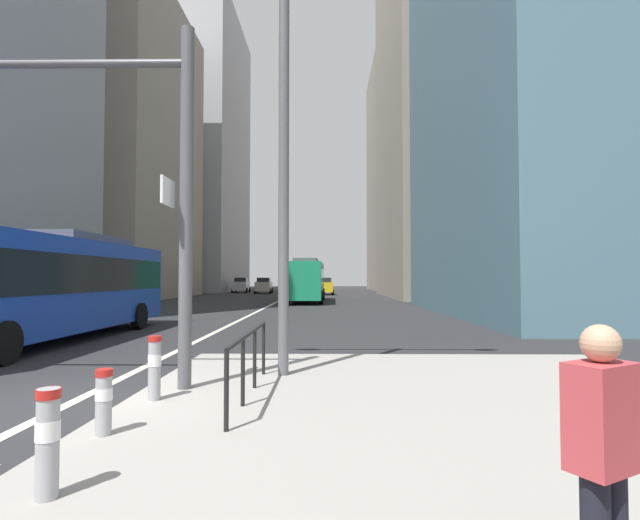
{
  "coord_description": "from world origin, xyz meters",
  "views": [
    {
      "loc": [
        3.99,
        -7.46,
        1.96
      ],
      "look_at": [
        3.36,
        37.26,
        3.59
      ],
      "focal_mm": 27.0,
      "sensor_mm": 36.0,
      "label": 1
    }
  ],
  "objects_px": {
    "traffic_signal_gantry": "(57,148)",
    "bollard_right": "(104,398)",
    "pedestrian_waiting": "(603,453)",
    "street_lamp_post": "(284,103)",
    "bollard_back": "(155,364)",
    "bollard_left": "(48,437)",
    "city_bus_red_receding": "(307,279)",
    "car_receding_near": "(314,285)",
    "city_bus_blue_oncoming": "(51,282)",
    "car_oncoming_far": "(264,285)",
    "car_oncoming_mid": "(241,285)",
    "car_receding_far": "(324,286)"
  },
  "relations": [
    {
      "from": "car_oncoming_mid",
      "to": "car_oncoming_far",
      "type": "xyz_separation_m",
      "value": [
        3.44,
        -3.76,
        0.0
      ]
    },
    {
      "from": "car_oncoming_mid",
      "to": "traffic_signal_gantry",
      "type": "relative_size",
      "value": 0.67
    },
    {
      "from": "car_oncoming_far",
      "to": "bollard_left",
      "type": "bearing_deg",
      "value": -84.36
    },
    {
      "from": "pedestrian_waiting",
      "to": "bollard_left",
      "type": "bearing_deg",
      "value": 161.21
    },
    {
      "from": "car_receding_far",
      "to": "street_lamp_post",
      "type": "bearing_deg",
      "value": -90.66
    },
    {
      "from": "car_oncoming_mid",
      "to": "pedestrian_waiting",
      "type": "xyz_separation_m",
      "value": [
        12.68,
        -59.94,
        0.01
      ]
    },
    {
      "from": "car_oncoming_mid",
      "to": "bollard_back",
      "type": "bearing_deg",
      "value": -81.18
    },
    {
      "from": "car_receding_far",
      "to": "bollard_back",
      "type": "distance_m",
      "value": 47.54
    },
    {
      "from": "city_bus_red_receding",
      "to": "car_oncoming_mid",
      "type": "relative_size",
      "value": 2.55
    },
    {
      "from": "city_bus_blue_oncoming",
      "to": "car_receding_near",
      "type": "height_order",
      "value": "city_bus_blue_oncoming"
    },
    {
      "from": "traffic_signal_gantry",
      "to": "bollard_back",
      "type": "distance_m",
      "value": 4.03
    },
    {
      "from": "bollard_right",
      "to": "car_oncoming_mid",
      "type": "bearing_deg",
      "value": 98.57
    },
    {
      "from": "city_bus_blue_oncoming",
      "to": "traffic_signal_gantry",
      "type": "xyz_separation_m",
      "value": [
        3.86,
        -6.59,
        2.29
      ]
    },
    {
      "from": "car_receding_far",
      "to": "bollard_left",
      "type": "height_order",
      "value": "car_receding_far"
    },
    {
      "from": "street_lamp_post",
      "to": "bollard_right",
      "type": "bearing_deg",
      "value": -117.07
    },
    {
      "from": "pedestrian_waiting",
      "to": "bollard_back",
      "type": "bearing_deg",
      "value": 132.32
    },
    {
      "from": "bollard_left",
      "to": "bollard_back",
      "type": "distance_m",
      "value": 3.18
    },
    {
      "from": "city_bus_red_receding",
      "to": "car_receding_near",
      "type": "height_order",
      "value": "city_bus_red_receding"
    },
    {
      "from": "city_bus_blue_oncoming",
      "to": "bollard_back",
      "type": "relative_size",
      "value": 12.49
    },
    {
      "from": "car_oncoming_mid",
      "to": "bollard_right",
      "type": "bearing_deg",
      "value": -81.43
    },
    {
      "from": "street_lamp_post",
      "to": "traffic_signal_gantry",
      "type": "bearing_deg",
      "value": -162.84
    },
    {
      "from": "city_bus_blue_oncoming",
      "to": "pedestrian_waiting",
      "type": "bearing_deg",
      "value": -50.04
    },
    {
      "from": "car_oncoming_mid",
      "to": "pedestrian_waiting",
      "type": "distance_m",
      "value": 61.26
    },
    {
      "from": "car_receding_far",
      "to": "city_bus_red_receding",
      "type": "bearing_deg",
      "value": -94.64
    },
    {
      "from": "city_bus_red_receding",
      "to": "car_oncoming_mid",
      "type": "height_order",
      "value": "city_bus_red_receding"
    },
    {
      "from": "car_receding_near",
      "to": "street_lamp_post",
      "type": "distance_m",
      "value": 51.37
    },
    {
      "from": "bollard_right",
      "to": "bollard_back",
      "type": "xyz_separation_m",
      "value": [
        0.02,
        1.58,
        0.1
      ]
    },
    {
      "from": "city_bus_red_receding",
      "to": "pedestrian_waiting",
      "type": "relative_size",
      "value": 7.1
    },
    {
      "from": "city_bus_blue_oncoming",
      "to": "car_receding_near",
      "type": "bearing_deg",
      "value": 81.56
    },
    {
      "from": "bollard_right",
      "to": "bollard_back",
      "type": "distance_m",
      "value": 1.58
    },
    {
      "from": "city_bus_blue_oncoming",
      "to": "pedestrian_waiting",
      "type": "xyz_separation_m",
      "value": [
        9.87,
        -11.78,
        -0.83
      ]
    },
    {
      "from": "city_bus_blue_oncoming",
      "to": "car_oncoming_far",
      "type": "bearing_deg",
      "value": 89.17
    },
    {
      "from": "traffic_signal_gantry",
      "to": "city_bus_blue_oncoming",
      "type": "bearing_deg",
      "value": 120.35
    },
    {
      "from": "traffic_signal_gantry",
      "to": "bollard_right",
      "type": "height_order",
      "value": "traffic_signal_gantry"
    },
    {
      "from": "city_bus_blue_oncoming",
      "to": "car_receding_near",
      "type": "distance_m",
      "value": 46.24
    },
    {
      "from": "pedestrian_waiting",
      "to": "street_lamp_post",
      "type": "bearing_deg",
      "value": 110.12
    },
    {
      "from": "bollard_right",
      "to": "car_receding_far",
      "type": "bearing_deg",
      "value": 87.33
    },
    {
      "from": "city_bus_red_receding",
      "to": "traffic_signal_gantry",
      "type": "relative_size",
      "value": 1.7
    },
    {
      "from": "traffic_signal_gantry",
      "to": "city_bus_red_receding",
      "type": "bearing_deg",
      "value": 84.57
    },
    {
      "from": "city_bus_red_receding",
      "to": "car_receding_far",
      "type": "distance_m",
      "value": 16.07
    },
    {
      "from": "city_bus_blue_oncoming",
      "to": "car_receding_far",
      "type": "distance_m",
      "value": 40.98
    },
    {
      "from": "car_receding_near",
      "to": "car_oncoming_far",
      "type": "xyz_separation_m",
      "value": [
        -6.15,
        -1.33,
        0.0
      ]
    },
    {
      "from": "car_oncoming_far",
      "to": "street_lamp_post",
      "type": "height_order",
      "value": "street_lamp_post"
    },
    {
      "from": "city_bus_blue_oncoming",
      "to": "street_lamp_post",
      "type": "relative_size",
      "value": 1.47
    },
    {
      "from": "car_receding_near",
      "to": "bollard_right",
      "type": "bearing_deg",
      "value": -91.05
    },
    {
      "from": "car_oncoming_mid",
      "to": "bollard_back",
      "type": "relative_size",
      "value": 4.58
    },
    {
      "from": "city_bus_blue_oncoming",
      "to": "bollard_left",
      "type": "relative_size",
      "value": 13.15
    },
    {
      "from": "car_oncoming_far",
      "to": "city_bus_blue_oncoming",
      "type": "bearing_deg",
      "value": -90.83
    },
    {
      "from": "car_receding_near",
      "to": "bollard_right",
      "type": "height_order",
      "value": "car_receding_near"
    },
    {
      "from": "bollard_back",
      "to": "street_lamp_post",
      "type": "bearing_deg",
      "value": 46.98
    }
  ]
}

